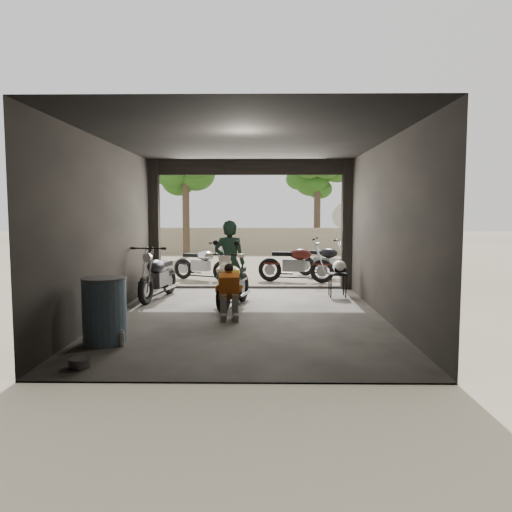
{
  "coord_description": "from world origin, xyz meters",
  "views": [
    {
      "loc": [
        0.31,
        -8.97,
        1.94
      ],
      "look_at": [
        0.18,
        0.6,
        1.09
      ],
      "focal_mm": 35.0,
      "sensor_mm": 36.0,
      "label": 1
    }
  ],
  "objects_px": {
    "main_bike": "(233,279)",
    "outside_bike_a": "(202,261)",
    "outside_bike_c": "(325,258)",
    "rider": "(230,263)",
    "outside_bike_b": "(296,260)",
    "stool": "(337,276)",
    "helmet": "(339,267)",
    "oil_drum": "(104,311)",
    "left_bike": "(158,273)",
    "sign_post": "(345,229)",
    "mechanic": "(229,293)"
  },
  "relations": [
    {
      "from": "rider",
      "to": "helmet",
      "type": "distance_m",
      "value": 2.63
    },
    {
      "from": "stool",
      "to": "sign_post",
      "type": "xyz_separation_m",
      "value": [
        0.58,
        2.55,
        0.98
      ]
    },
    {
      "from": "stool",
      "to": "oil_drum",
      "type": "relative_size",
      "value": 0.57
    },
    {
      "from": "left_bike",
      "to": "helmet",
      "type": "xyz_separation_m",
      "value": [
        4.05,
        0.37,
        0.1
      ]
    },
    {
      "from": "mechanic",
      "to": "oil_drum",
      "type": "xyz_separation_m",
      "value": [
        -1.71,
        -1.67,
        0.01
      ]
    },
    {
      "from": "helmet",
      "to": "oil_drum",
      "type": "bearing_deg",
      "value": -150.17
    },
    {
      "from": "rider",
      "to": "outside_bike_c",
      "type": "bearing_deg",
      "value": -109.52
    },
    {
      "from": "left_bike",
      "to": "oil_drum",
      "type": "bearing_deg",
      "value": -80.31
    },
    {
      "from": "stool",
      "to": "mechanic",
      "type": "bearing_deg",
      "value": -133.72
    },
    {
      "from": "left_bike",
      "to": "outside_bike_c",
      "type": "height_order",
      "value": "left_bike"
    },
    {
      "from": "outside_bike_b",
      "to": "stool",
      "type": "distance_m",
      "value": 2.52
    },
    {
      "from": "outside_bike_a",
      "to": "sign_post",
      "type": "height_order",
      "value": "sign_post"
    },
    {
      "from": "rider",
      "to": "oil_drum",
      "type": "relative_size",
      "value": 1.81
    },
    {
      "from": "outside_bike_a",
      "to": "sign_post",
      "type": "bearing_deg",
      "value": -67.29
    },
    {
      "from": "outside_bike_a",
      "to": "mechanic",
      "type": "xyz_separation_m",
      "value": [
        1.11,
        -5.15,
        -0.07
      ]
    },
    {
      "from": "outside_bike_c",
      "to": "oil_drum",
      "type": "bearing_deg",
      "value": -172.57
    },
    {
      "from": "main_bike",
      "to": "outside_bike_a",
      "type": "relative_size",
      "value": 1.05
    },
    {
      "from": "mechanic",
      "to": "stool",
      "type": "distance_m",
      "value": 3.32
    },
    {
      "from": "rider",
      "to": "helmet",
      "type": "bearing_deg",
      "value": -147.03
    },
    {
      "from": "outside_bike_b",
      "to": "stool",
      "type": "xyz_separation_m",
      "value": [
        0.79,
        -2.39,
        -0.14
      ]
    },
    {
      "from": "outside_bike_a",
      "to": "stool",
      "type": "relative_size",
      "value": 2.98
    },
    {
      "from": "outside_bike_b",
      "to": "outside_bike_c",
      "type": "bearing_deg",
      "value": -28.87
    },
    {
      "from": "main_bike",
      "to": "stool",
      "type": "relative_size",
      "value": 3.13
    },
    {
      "from": "rider",
      "to": "oil_drum",
      "type": "bearing_deg",
      "value": 72.41
    },
    {
      "from": "left_bike",
      "to": "rider",
      "type": "bearing_deg",
      "value": -12.1
    },
    {
      "from": "mechanic",
      "to": "sign_post",
      "type": "height_order",
      "value": "sign_post"
    },
    {
      "from": "rider",
      "to": "oil_drum",
      "type": "height_order",
      "value": "rider"
    },
    {
      "from": "left_bike",
      "to": "stool",
      "type": "bearing_deg",
      "value": 14.4
    },
    {
      "from": "main_bike",
      "to": "outside_bike_c",
      "type": "height_order",
      "value": "outside_bike_c"
    },
    {
      "from": "rider",
      "to": "helmet",
      "type": "height_order",
      "value": "rider"
    },
    {
      "from": "outside_bike_b",
      "to": "outside_bike_a",
      "type": "bearing_deg",
      "value": 94.82
    },
    {
      "from": "main_bike",
      "to": "outside_bike_a",
      "type": "height_order",
      "value": "main_bike"
    },
    {
      "from": "outside_bike_a",
      "to": "helmet",
      "type": "distance_m",
      "value": 4.39
    },
    {
      "from": "helmet",
      "to": "sign_post",
      "type": "bearing_deg",
      "value": 62.37
    },
    {
      "from": "stool",
      "to": "sign_post",
      "type": "distance_m",
      "value": 2.79
    },
    {
      "from": "left_bike",
      "to": "mechanic",
      "type": "distance_m",
      "value": 2.68
    },
    {
      "from": "main_bike",
      "to": "helmet",
      "type": "height_order",
      "value": "main_bike"
    },
    {
      "from": "outside_bike_c",
      "to": "rider",
      "type": "height_order",
      "value": "rider"
    },
    {
      "from": "left_bike",
      "to": "stool",
      "type": "distance_m",
      "value": 4.02
    },
    {
      "from": "outside_bike_a",
      "to": "outside_bike_c",
      "type": "relative_size",
      "value": 0.97
    },
    {
      "from": "rider",
      "to": "helmet",
      "type": "xyz_separation_m",
      "value": [
        2.42,
        1.02,
        -0.19
      ]
    },
    {
      "from": "left_bike",
      "to": "outside_bike_b",
      "type": "bearing_deg",
      "value": 49.94
    },
    {
      "from": "left_bike",
      "to": "helmet",
      "type": "distance_m",
      "value": 4.06
    },
    {
      "from": "left_bike",
      "to": "mechanic",
      "type": "xyz_separation_m",
      "value": [
        1.71,
        -2.07,
        -0.12
      ]
    },
    {
      "from": "left_bike",
      "to": "rider",
      "type": "xyz_separation_m",
      "value": [
        1.63,
        -0.65,
        0.29
      ]
    },
    {
      "from": "outside_bike_a",
      "to": "outside_bike_c",
      "type": "distance_m",
      "value": 3.62
    },
    {
      "from": "helmet",
      "to": "sign_post",
      "type": "height_order",
      "value": "sign_post"
    },
    {
      "from": "outside_bike_b",
      "to": "left_bike",
      "type": "bearing_deg",
      "value": 142.95
    },
    {
      "from": "helmet",
      "to": "main_bike",
      "type": "bearing_deg",
      "value": -167.43
    },
    {
      "from": "outside_bike_a",
      "to": "outside_bike_b",
      "type": "bearing_deg",
      "value": -72.31
    }
  ]
}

